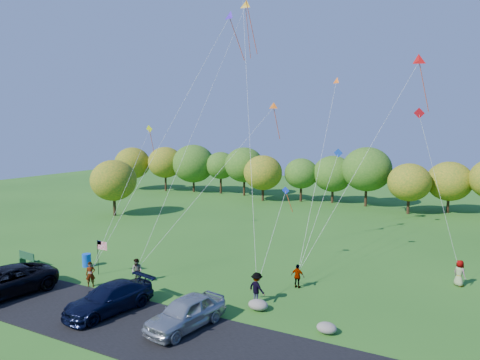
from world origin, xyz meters
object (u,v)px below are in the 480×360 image
object	(u,v)px
flyer_e	(459,273)
park_bench	(28,258)
minivan_dark	(2,283)
minivan_navy	(109,298)
flyer_b	(137,271)
flyer_d	(298,276)
minivan_silver	(186,312)
flyer_c	(257,288)
trash_barrel	(87,260)
flyer_a	(91,274)

from	to	relation	value
flyer_e	park_bench	distance (m)	32.16
minivan_dark	minivan_navy	distance (m)	7.89
minivan_dark	flyer_b	size ratio (longest dim) A/B	3.81
flyer_d	park_bench	xyz separation A→B (m)	(-20.55, -5.34, -0.23)
flyer_d	minivan_silver	bearing A→B (deg)	71.45
minivan_dark	minivan_silver	xyz separation A→B (m)	(12.91, 1.90, -0.07)
flyer_d	flyer_c	bearing A→B (deg)	71.47
minivan_dark	flyer_c	xyz separation A→B (m)	(14.85, 6.79, -0.01)
flyer_b	park_bench	distance (m)	10.29
minivan_silver	flyer_b	world-z (taller)	minivan_silver
flyer_b	flyer_e	xyz separation A→B (m)	(20.06, 9.78, 0.05)
minivan_navy	minivan_dark	bearing A→B (deg)	-158.04
flyer_b	minivan_silver	bearing A→B (deg)	-29.71
trash_barrel	park_bench	bearing A→B (deg)	-155.36
flyer_e	minivan_navy	bearing A→B (deg)	78.63
minivan_silver	flyer_b	bearing A→B (deg)	160.18
minivan_dark	flyer_e	size ratio (longest dim) A/B	3.63
flyer_a	flyer_e	distance (m)	25.31
flyer_a	flyer_b	xyz separation A→B (m)	(2.32, 2.03, -0.00)
flyer_a	flyer_c	size ratio (longest dim) A/B	0.90
trash_barrel	flyer_e	bearing A→B (deg)	18.77
flyer_a	minivan_navy	bearing A→B (deg)	-75.98
flyer_a	park_bench	xyz separation A→B (m)	(-7.91, 1.01, -0.28)
flyer_d	flyer_a	bearing A→B (deg)	29.66
flyer_c	flyer_b	bearing A→B (deg)	24.90
flyer_a	flyer_c	world-z (taller)	flyer_c
flyer_a	park_bench	world-z (taller)	flyer_a
minivan_silver	flyer_b	size ratio (longest dim) A/B	2.88
flyer_b	flyer_d	xyz separation A→B (m)	(10.32, 4.32, -0.04)
minivan_navy	minivan_silver	xyz separation A→B (m)	(5.16, 0.40, 0.04)
minivan_dark	flyer_e	bearing A→B (deg)	41.08
flyer_c	flyer_a	bearing A→B (deg)	33.94
minivan_dark	flyer_c	bearing A→B (deg)	34.37
flyer_d	park_bench	bearing A→B (deg)	17.56
flyer_a	trash_barrel	world-z (taller)	flyer_a
minivan_navy	flyer_d	distance (m)	12.26
minivan_silver	flyer_c	world-z (taller)	flyer_c
minivan_silver	flyer_b	distance (m)	8.11
flyer_b	trash_barrel	bearing A→B (deg)	171.65
minivan_dark	flyer_c	world-z (taller)	flyer_c
flyer_c	flyer_e	world-z (taller)	flyer_c
minivan_navy	flyer_b	bearing A→B (deg)	123.02
flyer_d	trash_barrel	bearing A→B (deg)	14.69
minivan_navy	trash_barrel	size ratio (longest dim) A/B	5.48
park_bench	trash_barrel	size ratio (longest dim) A/B	1.98
flyer_c	park_bench	distance (m)	19.24
minivan_navy	flyer_a	world-z (taller)	flyer_a
flyer_d	trash_barrel	distance (m)	16.59
minivan_navy	flyer_a	xyz separation A→B (m)	(-4.14, 2.49, 0.00)
minivan_navy	flyer_d	bearing A→B (deg)	57.17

